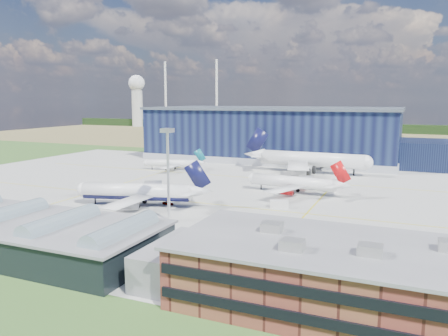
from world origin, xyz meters
TOP-DOWN VIEW (x-y plane):
  - ground at (0.00, 0.00)m, footprint 600.00×600.00m
  - apron at (0.00, 10.00)m, footprint 220.00×160.00m
  - farmland at (0.00, 220.00)m, footprint 600.00×220.00m
  - treeline at (0.00, 300.00)m, footprint 600.00×8.00m
  - horizon_dressing at (-191.30, 294.39)m, footprint 440.20×18.00m
  - hangar at (2.81, 94.80)m, footprint 145.00×62.00m
  - ops_building at (55.01, -60.00)m, footprint 46.00×23.00m
  - glass_concourse at (-6.45, -60.00)m, footprint 78.00×23.00m
  - light_mast_center at (10.00, -30.00)m, footprint 2.60×2.60m
  - airliner_navy at (-6.26, -20.00)m, footprint 48.80×48.18m
  - airliner_red at (30.08, 13.61)m, footprint 38.22×37.55m
  - airliner_widebody at (27.50, 55.00)m, footprint 55.83×54.69m
  - airliner_regional at (-29.40, 40.00)m, footprint 34.89×34.50m
  - gse_tug_a at (-23.53, -46.00)m, footprint 3.01×4.00m
  - gse_van_a at (31.64, -6.75)m, footprint 5.48×3.54m
  - gse_cart_a at (26.79, 13.55)m, footprint 3.16×3.72m
  - gse_tug_c at (37.45, 24.11)m, footprint 2.13×3.09m
  - gse_van_c at (40.24, -46.00)m, footprint 5.62×3.01m
  - car_a at (1.37, -15.84)m, footprint 3.37×1.51m
  - car_b at (3.92, -48.00)m, footprint 3.76×2.63m

SIDE VIEW (x-z plane):
  - ground at x=0.00m, z-range 0.00..0.00m
  - farmland at x=0.00m, z-range -0.01..0.01m
  - apron at x=0.00m, z-range -0.01..0.07m
  - car_a at x=1.37m, z-range 0.00..1.12m
  - car_b at x=3.92m, z-range 0.00..1.18m
  - gse_tug_c at x=37.45m, z-range 0.00..1.27m
  - gse_cart_a at x=26.79m, z-range 0.00..1.37m
  - gse_tug_a at x=-23.53m, z-range 0.00..1.49m
  - gse_van_a at x=31.64m, z-range 0.00..2.21m
  - gse_van_c at x=40.24m, z-range 0.00..2.61m
  - glass_concourse at x=-6.45m, z-range -0.61..7.99m
  - treeline at x=0.00m, z-range 0.00..8.00m
  - airliner_regional at x=-29.40m, z-range 0.00..9.07m
  - ops_building at x=55.01m, z-range -0.66..10.24m
  - airliner_red at x=30.08m, z-range 0.00..11.35m
  - airliner_navy at x=-6.26m, z-range 0.00..13.08m
  - airliner_widebody at x=27.50m, z-range 0.00..17.66m
  - hangar at x=2.81m, z-range -1.43..24.67m
  - light_mast_center at x=10.00m, z-range 3.93..26.93m
  - horizon_dressing at x=-191.30m, z-range -0.80..69.20m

